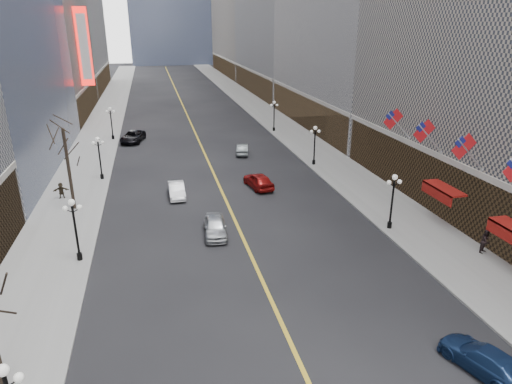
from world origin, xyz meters
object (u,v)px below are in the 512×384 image
car_nb_far (133,137)px  car_sb_near (485,360)px  streetlamp_east_1 (393,196)px  car_nb_near (215,226)px  streetlamp_east_3 (274,113)px  streetlamp_west_2 (99,154)px  streetlamp_west_3 (111,120)px  streetlamp_west_1 (75,224)px  car_sb_far (242,149)px  car_nb_mid (177,190)px  streetlamp_east_2 (315,141)px  car_sb_mid (258,180)px

car_nb_far → car_sb_near: bearing=-57.2°
streetlamp_east_1 → car_nb_near: streetlamp_east_1 is taller
streetlamp_east_3 → car_nb_far: (-20.80, -1.83, -2.14)m
car_nb_near → streetlamp_west_2: bearing=126.1°
car_nb_near → streetlamp_east_1: bearing=-4.4°
streetlamp_west_3 → streetlamp_east_1: bearing=-56.8°
streetlamp_west_3 → streetlamp_west_1: bearing=-90.0°
streetlamp_east_1 → car_sb_near: size_ratio=1.00×
streetlamp_east_3 → car_sb_far: 13.64m
streetlamp_west_1 → car_nb_near: (9.80, 2.13, -2.16)m
car_nb_mid → car_sb_far: 16.12m
car_sb_far → car_nb_far: bearing=-23.8°
streetlamp_west_2 → streetlamp_west_3: size_ratio=1.00×
streetlamp_east_2 → car_sb_far: streetlamp_east_2 is taller
streetlamp_east_2 → car_nb_far: streetlamp_east_2 is taller
streetlamp_west_2 → car_nb_near: (9.80, -15.87, -2.16)m
streetlamp_west_1 → car_nb_near: streetlamp_west_1 is taller
streetlamp_west_2 → car_sb_far: 17.85m
car_nb_mid → car_sb_far: size_ratio=1.02×
streetlamp_east_1 → car_nb_near: bearing=171.2°
streetlamp_west_2 → streetlamp_east_1: bearing=-37.3°
streetlamp_west_2 → car_nb_far: size_ratio=0.82×
streetlamp_east_1 → streetlamp_east_2: size_ratio=1.00×
streetlamp_west_2 → car_nb_far: 16.55m
streetlamp_east_3 → streetlamp_west_1: bearing=-123.2°
streetlamp_east_1 → streetlamp_east_2: bearing=90.0°
streetlamp_east_1 → car_sb_near: streetlamp_east_1 is taller
car_nb_far → car_sb_far: bearing=-21.5°
car_nb_mid → car_sb_far: bearing=55.2°
streetlamp_east_1 → streetlamp_west_2: 29.68m
car_nb_near → car_sb_near: car_nb_near is taller
car_sb_near → car_nb_far: bearing=-87.6°
car_nb_near → car_sb_far: (6.62, 22.49, -0.07)m
streetlamp_west_2 → car_sb_near: streetlamp_west_2 is taller
streetlamp_east_2 → streetlamp_west_2: same height
streetlamp_west_1 → car_sb_near: bearing=-37.6°
streetlamp_east_2 → streetlamp_west_1: (-23.60, -18.00, 0.00)m
streetlamp_east_1 → streetlamp_west_1: 23.60m
streetlamp_west_1 → car_sb_far: streetlamp_west_1 is taller
car_sb_near → car_nb_mid: bearing=-81.4°
streetlamp_east_1 → car_sb_mid: size_ratio=0.99×
car_sb_mid → car_sb_near: bearing=88.9°
streetlamp_east_3 → car_nb_near: (-13.80, -33.87, -2.16)m
streetlamp_west_2 → car_nb_near: streetlamp_west_2 is taller
streetlamp_east_3 → car_sb_mid: 25.40m
streetlamp_east_2 → streetlamp_west_1: same height
car_nb_mid → car_sb_mid: car_sb_mid is taller
streetlamp_west_2 → car_sb_mid: bearing=-21.1°
streetlamp_east_3 → car_sb_near: size_ratio=1.00×
streetlamp_east_3 → car_nb_far: size_ratio=0.82×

